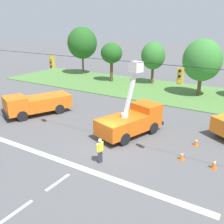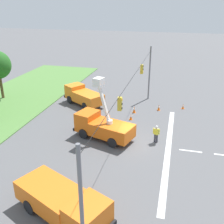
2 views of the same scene
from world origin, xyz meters
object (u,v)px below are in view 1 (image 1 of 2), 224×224
road_worker (100,149)px  utility_truck_support_near (37,103)px  tree_far_west (82,43)px  traffic_cone_far_left (196,141)px  tree_east (202,60)px  tree_centre (153,56)px  tree_west (111,53)px  traffic_cone_foreground_left (182,155)px  traffic_cone_lane_edge_a (214,163)px  utility_truck_bucket_lift (132,119)px

road_worker → utility_truck_support_near: bearing=157.2°
tree_far_west → traffic_cone_far_left: (24.96, -18.00, -5.12)m
utility_truck_support_near → tree_east: bearing=52.2°
tree_centre → road_worker: tree_centre is taller
tree_west → traffic_cone_foreground_left: bearing=-46.7°
tree_east → traffic_cone_far_left: bearing=-76.1°
utility_truck_support_near → traffic_cone_lane_edge_a: utility_truck_support_near is taller
tree_centre → traffic_cone_far_left: tree_centre is taller
traffic_cone_foreground_left → traffic_cone_far_left: (0.23, 2.75, 0.00)m
tree_far_west → tree_west: bearing=-18.4°
traffic_cone_lane_edge_a → traffic_cone_far_left: size_ratio=1.11×
traffic_cone_lane_edge_a → traffic_cone_far_left: 3.36m
tree_centre → utility_truck_bucket_lift: size_ratio=0.99×
tree_far_west → utility_truck_bucket_lift: size_ratio=1.29×
tree_far_west → traffic_cone_foreground_left: (24.72, -20.75, -5.12)m
tree_centre → traffic_cone_lane_edge_a: size_ratio=7.66×
utility_truck_bucket_lift → traffic_cone_lane_edge_a: bearing=-15.5°
tree_far_west → traffic_cone_far_left: size_ratio=11.14×
tree_west → traffic_cone_far_left: bearing=-41.7°
tree_west → tree_east: 13.86m
tree_west → utility_truck_support_near: bearing=-84.7°
tree_far_west → tree_east: (21.39, -3.64, -0.94)m
utility_truck_support_near → traffic_cone_lane_edge_a: 17.78m
tree_east → utility_truck_support_near: bearing=-127.8°
traffic_cone_foreground_left → traffic_cone_lane_edge_a: traffic_cone_lane_edge_a is taller
road_worker → traffic_cone_foreground_left: bearing=35.7°
traffic_cone_lane_edge_a → utility_truck_bucket_lift: bearing=164.5°
utility_truck_support_near → utility_truck_bucket_lift: bearing=3.3°
utility_truck_bucket_lift → road_worker: bearing=-85.8°
tree_centre → tree_east: bearing=-21.6°
tree_centre → traffic_cone_far_left: 21.18m
traffic_cone_foreground_left → traffic_cone_lane_edge_a: bearing=-0.3°
tree_west → road_worker: tree_west is taller
utility_truck_support_near → traffic_cone_foreground_left: bearing=-4.9°
traffic_cone_far_left → traffic_cone_foreground_left: bearing=-94.8°
road_worker → traffic_cone_foreground_left: road_worker is taller
road_worker → traffic_cone_far_left: 7.74m
tree_far_west → traffic_cone_lane_edge_a: (26.86, -20.76, -5.07)m
tree_centre → utility_truck_support_near: (-4.45, -18.86, -3.06)m
road_worker → traffic_cone_foreground_left: 5.66m
tree_far_west → traffic_cone_lane_edge_a: bearing=-37.7°
tree_centre → traffic_cone_lane_edge_a: bearing=-56.7°
tree_west → traffic_cone_far_left: tree_west is taller
utility_truck_support_near → tree_far_west: bearing=115.2°
utility_truck_support_near → traffic_cone_far_left: 15.89m
tree_west → traffic_cone_foreground_left: (17.15, -18.23, -4.05)m
tree_far_west → traffic_cone_foreground_left: size_ratio=11.19×
utility_truck_support_near → traffic_cone_foreground_left: 15.66m
road_worker → traffic_cone_lane_edge_a: size_ratio=2.17×
utility_truck_bucket_lift → road_worker: 5.27m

